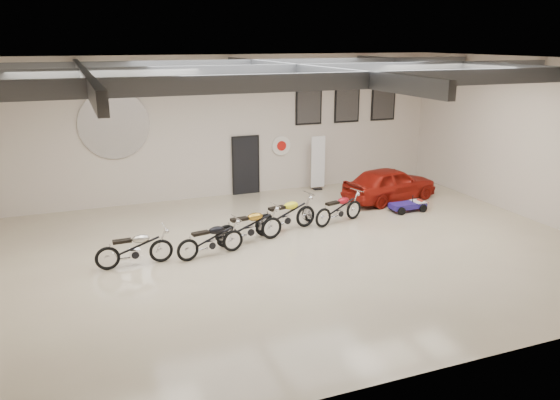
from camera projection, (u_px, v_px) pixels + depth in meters
name	position (u px, v px, depth m)	size (l,w,h in m)	color
floor	(296.00, 251.00, 14.75)	(16.00, 12.00, 0.01)	#BFB192
ceiling	(298.00, 60.00, 13.34)	(16.00, 12.00, 0.01)	gray
back_wall	(231.00, 127.00, 19.41)	(16.00, 0.02, 5.00)	beige
right_wall	(535.00, 140.00, 16.83)	(0.02, 12.00, 5.00)	beige
ceiling_beams	(298.00, 71.00, 13.41)	(15.80, 11.80, 0.32)	#595C60
door	(246.00, 166.00, 19.95)	(0.92, 0.08, 2.10)	black
logo_plaque	(114.00, 125.00, 17.88)	(2.30, 0.06, 1.16)	silver
poster_left	(309.00, 106.00, 20.25)	(1.05, 0.08, 1.35)	black
poster_mid	(347.00, 105.00, 20.80)	(1.05, 0.08, 1.35)	black
poster_right	(383.00, 103.00, 21.36)	(1.05, 0.08, 1.35)	black
oil_sign	(281.00, 146.00, 20.25)	(0.72, 0.10, 0.72)	white
banner_stand	(318.00, 164.00, 20.50)	(0.54, 0.22, 1.99)	white
motorcycle_silver	(134.00, 248.00, 13.63)	(1.88, 0.58, 0.98)	silver
motorcycle_black	(211.00, 239.00, 14.25)	(1.85, 0.57, 0.96)	silver
motorcycle_gold	(249.00, 225.00, 15.17)	(2.00, 0.62, 1.04)	silver
motorcycle_yellow	(286.00, 214.00, 16.10)	(2.06, 0.64, 1.07)	silver
motorcycle_red	(339.00, 208.00, 16.84)	(1.86, 0.58, 0.97)	silver
go_kart	(411.00, 203.00, 18.12)	(1.48, 0.67, 0.54)	navy
vintage_car	(390.00, 184.00, 19.22)	(3.56, 1.44, 1.21)	maroon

